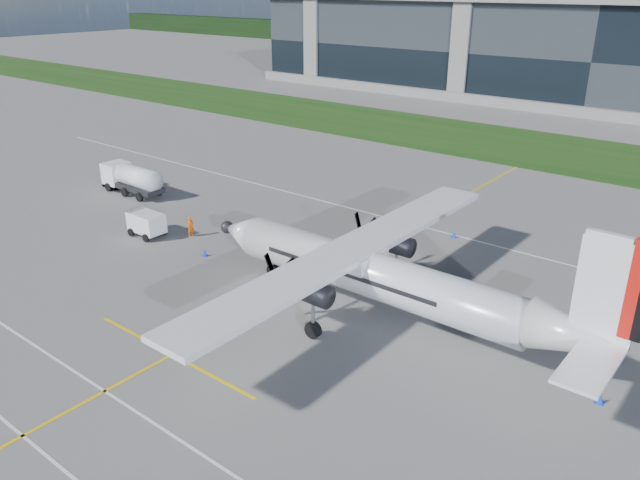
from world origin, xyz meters
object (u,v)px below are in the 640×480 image
(baggage_tug, at_px, (147,224))
(safety_cone_nose_stbd, at_px, (266,253))
(turboprop_aircraft, at_px, (388,254))
(safety_cone_stbdwing, at_px, (454,234))
(ground_crew_person, at_px, (190,225))
(safety_cone_fwd, at_px, (205,253))
(fuel_tanker_truck, at_px, (129,179))
(safety_cone_tail, at_px, (600,398))

(baggage_tug, distance_m, safety_cone_nose_stbd, 10.11)
(turboprop_aircraft, xyz_separation_m, safety_cone_stbdwing, (-2.66, 13.58, -3.79))
(ground_crew_person, xyz_separation_m, safety_cone_nose_stbd, (6.96, 0.86, -0.66))
(baggage_tug, height_order, ground_crew_person, ground_crew_person)
(baggage_tug, relative_size, safety_cone_stbdwing, 6.03)
(ground_crew_person, distance_m, safety_cone_fwd, 4.07)
(ground_crew_person, distance_m, safety_cone_stbdwing, 19.88)
(fuel_tanker_truck, relative_size, safety_cone_nose_stbd, 14.16)
(baggage_tug, xyz_separation_m, safety_cone_nose_stbd, (9.68, 2.82, -0.65))
(baggage_tug, height_order, safety_cone_fwd, baggage_tug)
(safety_cone_fwd, relative_size, safety_cone_tail, 1.00)
(turboprop_aircraft, bearing_deg, baggage_tug, -178.30)
(ground_crew_person, xyz_separation_m, safety_cone_tail, (30.23, -1.70, -0.66))
(ground_crew_person, height_order, safety_cone_nose_stbd, ground_crew_person)
(turboprop_aircraft, height_order, ground_crew_person, turboprop_aircraft)
(fuel_tanker_truck, distance_m, safety_cone_fwd, 17.06)
(safety_cone_tail, xyz_separation_m, safety_cone_nose_stbd, (-23.27, 2.55, 0.00))
(safety_cone_nose_stbd, bearing_deg, baggage_tug, -163.79)
(turboprop_aircraft, height_order, safety_cone_stbdwing, turboprop_aircraft)
(ground_crew_person, bearing_deg, baggage_tug, 127.02)
(baggage_tug, relative_size, safety_cone_nose_stbd, 6.03)
(safety_cone_fwd, xyz_separation_m, safety_cone_nose_stbd, (3.38, 2.66, 0.00))
(safety_cone_tail, relative_size, safety_cone_nose_stbd, 1.00)
(ground_crew_person, bearing_deg, fuel_tanker_truck, 75.45)
(baggage_tug, xyz_separation_m, safety_cone_stbdwing, (18.36, 14.21, -0.65))
(ground_crew_person, bearing_deg, safety_cone_stbdwing, -50.64)
(fuel_tanker_truck, distance_m, safety_cone_nose_stbd, 19.75)
(fuel_tanker_truck, distance_m, safety_cone_tail, 43.14)
(safety_cone_fwd, xyz_separation_m, safety_cone_stbdwing, (12.05, 14.05, 0.00))
(turboprop_aircraft, height_order, baggage_tug, turboprop_aircraft)
(fuel_tanker_truck, bearing_deg, ground_crew_person, -15.84)
(ground_crew_person, height_order, safety_cone_stbdwing, ground_crew_person)
(safety_cone_fwd, distance_m, safety_cone_nose_stbd, 4.30)
(ground_crew_person, bearing_deg, safety_cone_tail, -91.92)
(baggage_tug, bearing_deg, safety_cone_nose_stbd, 16.21)
(fuel_tanker_truck, bearing_deg, safety_cone_stbdwing, 17.11)
(safety_cone_fwd, distance_m, safety_cone_tail, 26.65)
(baggage_tug, xyz_separation_m, safety_cone_tail, (32.96, 0.26, -0.65))
(fuel_tanker_truck, bearing_deg, turboprop_aircraft, -9.02)
(safety_cone_stbdwing, bearing_deg, safety_cone_fwd, -130.62)
(baggage_tug, relative_size, ground_crew_person, 1.66)
(turboprop_aircraft, distance_m, ground_crew_person, 18.62)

